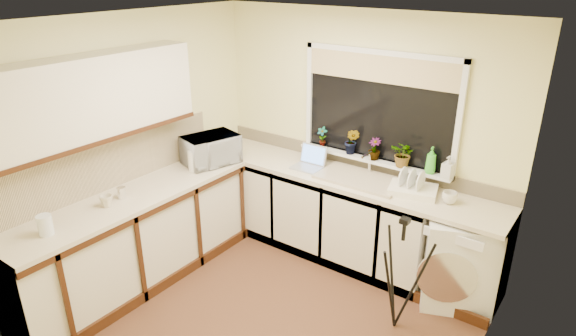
# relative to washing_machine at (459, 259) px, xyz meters

# --- Properties ---
(floor) EXTENTS (3.20, 3.20, 0.00)m
(floor) POSITION_rel_washing_machine_xyz_m (-1.22, -1.17, -0.42)
(floor) COLOR #553322
(floor) RESTS_ON ground
(ceiling) EXTENTS (3.20, 3.20, 0.00)m
(ceiling) POSITION_rel_washing_machine_xyz_m (-1.22, -1.17, 2.03)
(ceiling) COLOR white
(ceiling) RESTS_ON ground
(wall_back) EXTENTS (3.20, 0.00, 3.20)m
(wall_back) POSITION_rel_washing_machine_xyz_m (-1.22, 0.33, 0.81)
(wall_back) COLOR beige
(wall_back) RESTS_ON ground
(wall_front) EXTENTS (3.20, 0.00, 3.20)m
(wall_front) POSITION_rel_washing_machine_xyz_m (-1.22, -2.67, 0.81)
(wall_front) COLOR beige
(wall_front) RESTS_ON ground
(wall_left) EXTENTS (0.00, 3.00, 3.00)m
(wall_left) POSITION_rel_washing_machine_xyz_m (-2.82, -1.17, 0.81)
(wall_left) COLOR beige
(wall_left) RESTS_ON ground
(wall_right) EXTENTS (0.00, 3.00, 3.00)m
(wall_right) POSITION_rel_washing_machine_xyz_m (0.38, -1.17, 0.81)
(wall_right) COLOR beige
(wall_right) RESTS_ON ground
(base_cabinet_back) EXTENTS (2.55, 0.60, 0.86)m
(base_cabinet_back) POSITION_rel_washing_machine_xyz_m (-1.55, 0.03, 0.01)
(base_cabinet_back) COLOR silver
(base_cabinet_back) RESTS_ON floor
(base_cabinet_left) EXTENTS (0.54, 2.40, 0.86)m
(base_cabinet_left) POSITION_rel_washing_machine_xyz_m (-2.52, -1.47, 0.01)
(base_cabinet_left) COLOR silver
(base_cabinet_left) RESTS_ON floor
(worktop_back) EXTENTS (3.20, 0.60, 0.04)m
(worktop_back) POSITION_rel_washing_machine_xyz_m (-1.22, 0.03, 0.46)
(worktop_back) COLOR beige
(worktop_back) RESTS_ON base_cabinet_back
(worktop_left) EXTENTS (0.60, 2.40, 0.04)m
(worktop_left) POSITION_rel_washing_machine_xyz_m (-2.52, -1.47, 0.46)
(worktop_left) COLOR beige
(worktop_left) RESTS_ON base_cabinet_left
(upper_cabinet) EXTENTS (0.28, 1.90, 0.70)m
(upper_cabinet) POSITION_rel_washing_machine_xyz_m (-2.66, -1.62, 1.38)
(upper_cabinet) COLOR silver
(upper_cabinet) RESTS_ON wall_left
(splashback_left) EXTENTS (0.02, 2.40, 0.45)m
(splashback_left) POSITION_rel_washing_machine_xyz_m (-2.81, -1.47, 0.71)
(splashback_left) COLOR beige
(splashback_left) RESTS_ON wall_left
(splashback_back) EXTENTS (3.20, 0.02, 0.14)m
(splashback_back) POSITION_rel_washing_machine_xyz_m (-1.22, 0.32, 0.55)
(splashback_back) COLOR beige
(splashback_back) RESTS_ON wall_back
(window_glass) EXTENTS (1.50, 0.02, 1.00)m
(window_glass) POSITION_rel_washing_machine_xyz_m (-1.02, 0.32, 1.13)
(window_glass) COLOR black
(window_glass) RESTS_ON wall_back
(window_blind) EXTENTS (1.50, 0.02, 0.25)m
(window_blind) POSITION_rel_washing_machine_xyz_m (-1.02, 0.29, 1.51)
(window_blind) COLOR tan
(window_blind) RESTS_ON wall_back
(windowsill) EXTENTS (1.60, 0.14, 0.03)m
(windowsill) POSITION_rel_washing_machine_xyz_m (-1.02, 0.26, 0.62)
(windowsill) COLOR white
(windowsill) RESTS_ON wall_back
(sink) EXTENTS (0.82, 0.46, 0.03)m
(sink) POSITION_rel_washing_machine_xyz_m (-1.02, 0.03, 0.50)
(sink) COLOR tan
(sink) RESTS_ON worktop_back
(faucet) EXTENTS (0.03, 0.03, 0.24)m
(faucet) POSITION_rel_washing_machine_xyz_m (-1.02, 0.21, 0.60)
(faucet) COLOR silver
(faucet) RESTS_ON worktop_back
(washing_machine) EXTENTS (0.76, 0.75, 0.83)m
(washing_machine) POSITION_rel_washing_machine_xyz_m (0.00, 0.00, 0.00)
(washing_machine) COLOR white
(washing_machine) RESTS_ON floor
(laptop) EXTENTS (0.30, 0.28, 0.22)m
(laptop) POSITION_rel_washing_machine_xyz_m (-1.60, 0.02, 0.54)
(laptop) COLOR #A8A9B1
(laptop) RESTS_ON worktop_back
(kettle) EXTENTS (0.15, 0.15, 0.20)m
(kettle) POSITION_rel_washing_machine_xyz_m (-2.48, -0.71, 0.58)
(kettle) COLOR white
(kettle) RESTS_ON worktop_left
(dish_rack) EXTENTS (0.48, 0.41, 0.06)m
(dish_rack) POSITION_rel_washing_machine_xyz_m (-0.50, 0.05, 0.51)
(dish_rack) COLOR white
(dish_rack) RESTS_ON worktop_back
(tripod) EXTENTS (0.63, 0.63, 1.02)m
(tripod) POSITION_rel_washing_machine_xyz_m (-0.28, -0.66, 0.09)
(tripod) COLOR black
(tripod) RESTS_ON floor
(glass_jug) EXTENTS (0.11, 0.11, 0.16)m
(glass_jug) POSITION_rel_washing_machine_xyz_m (-2.48, -2.29, 0.56)
(glass_jug) COLOR white
(glass_jug) RESTS_ON worktop_left
(steel_jar) EXTENTS (0.08, 0.08, 0.11)m
(steel_jar) POSITION_rel_washing_machine_xyz_m (-2.54, -1.56, 0.54)
(steel_jar) COLOR silver
(steel_jar) RESTS_ON worktop_left
(microwave) EXTENTS (0.50, 0.62, 0.30)m
(microwave) POSITION_rel_washing_machine_xyz_m (-2.48, -0.49, 0.63)
(microwave) COLOR silver
(microwave) RESTS_ON worktop_left
(plant_a) EXTENTS (0.11, 0.08, 0.21)m
(plant_a) POSITION_rel_washing_machine_xyz_m (-1.61, 0.26, 0.74)
(plant_a) COLOR #999999
(plant_a) RESTS_ON windowsill
(plant_b) EXTENTS (0.15, 0.12, 0.27)m
(plant_b) POSITION_rel_washing_machine_xyz_m (-1.25, 0.25, 0.77)
(plant_b) COLOR #999999
(plant_b) RESTS_ON windowsill
(plant_c) EXTENTS (0.13, 0.13, 0.22)m
(plant_c) POSITION_rel_washing_machine_xyz_m (-1.00, 0.25, 0.74)
(plant_c) COLOR #999999
(plant_c) RESTS_ON windowsill
(plant_d) EXTENTS (0.25, 0.23, 0.25)m
(plant_d) POSITION_rel_washing_machine_xyz_m (-0.69, 0.24, 0.76)
(plant_d) COLOR #999999
(plant_d) RESTS_ON windowsill
(soap_bottle_green) EXTENTS (0.11, 0.11, 0.25)m
(soap_bottle_green) POSITION_rel_washing_machine_xyz_m (-0.43, 0.24, 0.76)
(soap_bottle_green) COLOR green
(soap_bottle_green) RESTS_ON windowsill
(soap_bottle_clear) EXTENTS (0.10, 0.10, 0.20)m
(soap_bottle_clear) POSITION_rel_washing_machine_xyz_m (-0.27, 0.23, 0.73)
(soap_bottle_clear) COLOR #999999
(soap_bottle_clear) RESTS_ON windowsill
(cup_back) EXTENTS (0.18, 0.18, 0.10)m
(cup_back) POSITION_rel_washing_machine_xyz_m (-0.17, 0.05, 0.53)
(cup_back) COLOR silver
(cup_back) RESTS_ON worktop_back
(cup_left) EXTENTS (0.14, 0.14, 0.10)m
(cup_left) POSITION_rel_washing_machine_xyz_m (-2.51, -1.73, 0.53)
(cup_left) COLOR beige
(cup_left) RESTS_ON worktop_left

